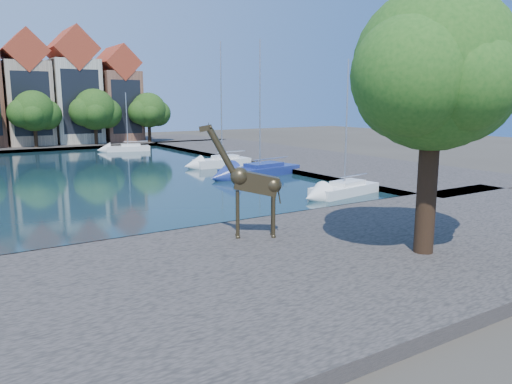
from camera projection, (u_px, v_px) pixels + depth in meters
ground at (170, 240)px, 24.37m from camera, size 160.00×160.00×0.00m
water_basin at (64, 177)px, 44.27m from camera, size 38.00×50.00×0.08m
near_quay at (244, 277)px, 18.51m from camera, size 50.00×14.00×0.50m
far_quay at (15, 146)px, 70.78m from camera, size 60.00×16.00×0.50m
right_quay at (291, 157)px, 57.43m from camera, size 14.00×52.00×0.50m
plane_tree at (436, 76)px, 19.53m from camera, size 8.32×6.40×10.62m
townhouse_east_inner at (26, 93)px, 70.47m from camera, size 5.94×9.18×15.79m
townhouse_east_mid at (73, 91)px, 73.83m from camera, size 6.43×9.18×16.65m
townhouse_east_end at (117, 98)px, 77.44m from camera, size 5.44×9.18×14.43m
far_tree_mid_east at (35, 112)px, 66.43m from camera, size 7.02×5.40×7.52m
far_tree_east at (95, 111)px, 70.64m from camera, size 7.54×5.80×7.84m
far_tree_far_east at (149, 111)px, 74.89m from camera, size 6.76×5.20×7.36m
giraffe_statue at (250, 182)px, 22.64m from camera, size 3.35×2.04×5.17m
sailboat_right_a at (344, 187)px, 35.50m from camera, size 5.86×2.86×9.41m
sailboat_right_b at (260, 169)px, 44.68m from camera, size 7.96×3.91×11.81m
sailboat_right_c at (222, 160)px, 50.55m from camera, size 5.77×2.13×12.28m
sailboat_right_d at (128, 147)px, 65.94m from camera, size 5.82×3.13×7.62m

